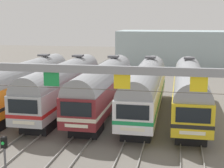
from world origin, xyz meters
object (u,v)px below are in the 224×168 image
object	(u,v)px
commuter_train_white	(145,87)
commuter_train_yellow	(189,89)
commuter_train_maroon	(104,86)
commuter_train_orange	(25,83)
commuter_train_stainless	(64,84)
catenary_gantry	(52,86)
yard_signal_mast	(4,151)

from	to	relation	value
commuter_train_white	commuter_train_yellow	world-z (taller)	same
commuter_train_yellow	commuter_train_maroon	bearing A→B (deg)	180.00
commuter_train_orange	commuter_train_yellow	size ratio (longest dim) A/B	1.00
commuter_train_stainless	commuter_train_yellow	xyz separation A→B (m)	(12.08, 0.00, 0.00)
commuter_train_maroon	catenary_gantry	xyz separation A→B (m)	(0.00, -13.50, 2.55)
commuter_train_white	commuter_train_stainless	bearing A→B (deg)	180.00
yard_signal_mast	commuter_train_white	bearing A→B (deg)	68.74
commuter_train_stainless	catenary_gantry	xyz separation A→B (m)	(4.03, -13.50, 2.55)
catenary_gantry	yard_signal_mast	size ratio (longest dim) A/B	7.56
commuter_train_stainless	yard_signal_mast	distance (m)	15.67
commuter_train_orange	yard_signal_mast	size ratio (longest dim) A/B	6.40
commuter_train_yellow	catenary_gantry	world-z (taller)	catenary_gantry
commuter_train_orange	commuter_train_stainless	distance (m)	4.03
commuter_train_yellow	commuter_train_white	bearing A→B (deg)	180.00
commuter_train_white	commuter_train_yellow	bearing A→B (deg)	0.00
commuter_train_yellow	commuter_train_orange	bearing A→B (deg)	180.00
commuter_train_orange	catenary_gantry	distance (m)	15.92
commuter_train_white	yard_signal_mast	world-z (taller)	commuter_train_white
commuter_train_stainless	commuter_train_white	size ratio (longest dim) A/B	1.00
commuter_train_yellow	commuter_train_stainless	bearing A→B (deg)	180.00
commuter_train_orange	commuter_train_yellow	bearing A→B (deg)	0.00
commuter_train_orange	commuter_train_stainless	size ratio (longest dim) A/B	1.00
commuter_train_maroon	yard_signal_mast	bearing A→B (deg)	-97.39
commuter_train_orange	commuter_train_white	xyz separation A→B (m)	(12.08, 0.00, 0.00)
catenary_gantry	yard_signal_mast	xyz separation A→B (m)	(-2.01, -2.02, -3.26)
commuter_train_orange	commuter_train_stainless	world-z (taller)	same
commuter_train_stainless	commuter_train_maroon	size ratio (longest dim) A/B	1.00
catenary_gantry	commuter_train_white	bearing A→B (deg)	73.40
commuter_train_white	commuter_train_yellow	distance (m)	4.03
commuter_train_yellow	catenary_gantry	size ratio (longest dim) A/B	0.85
commuter_train_stainless	yard_signal_mast	size ratio (longest dim) A/B	6.40
commuter_train_orange	commuter_train_yellow	xyz separation A→B (m)	(16.10, 0.00, 0.00)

